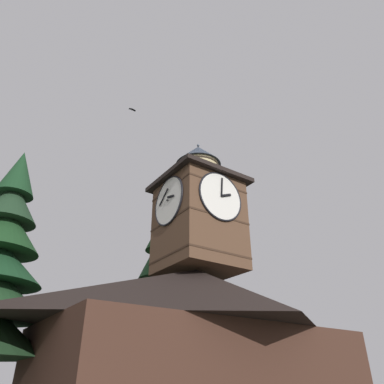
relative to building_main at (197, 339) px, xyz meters
name	(u,v)px	position (x,y,z in m)	size (l,w,h in m)	color
building_main	(197,339)	(0.00, 0.00, 0.00)	(14.09, 8.75, 6.65)	#42281E
clock_tower	(199,212)	(-0.47, -0.43, 6.65)	(4.56, 4.56, 8.07)	brown
pine_tree_behind	(160,304)	(-1.11, -5.48, 2.51)	(4.93, 4.93, 14.20)	#473323
moon	(190,278)	(-18.13, -27.41, 11.36)	(2.38, 2.38, 2.38)	silver
flying_bird_high	(132,110)	(2.69, -3.73, 14.84)	(0.49, 0.19, 0.10)	black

